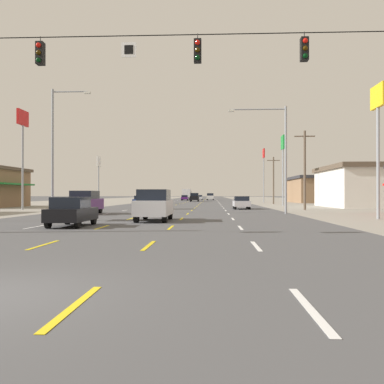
{
  "coord_description": "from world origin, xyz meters",
  "views": [
    {
      "loc": [
        3.81,
        -6.77,
        1.68
      ],
      "look_at": [
        0.59,
        62.42,
        2.05
      ],
      "focal_mm": 39.64,
      "sensor_mm": 36.0,
      "label": 1
    }
  ],
  "objects_px": {
    "suv_inner_right_distant_a": "(210,197)",
    "streetlight_left_row_0": "(56,143)",
    "pole_sign_left_row_2": "(99,168)",
    "pole_sign_right_row_0": "(378,117)",
    "sedan_far_left_far": "(141,200)",
    "suv_center_turn_near": "(154,205)",
    "suv_far_left_mid": "(85,202)",
    "sedan_center_turn_distant_b": "(199,197)",
    "sedan_inner_left_farthest": "(185,198)",
    "pole_sign_right_row_2": "(264,162)",
    "pole_sign_right_row_1": "(283,152)",
    "box_truck_inner_left_distant_c": "(187,194)",
    "hatchback_inner_left_nearest": "(72,211)",
    "suv_center_turn_farther": "(195,197)",
    "sedan_far_right_midfar": "(241,202)",
    "streetlight_right_row_0": "(279,150)",
    "pole_sign_left_row_1": "(23,133)"
  },
  "relations": [
    {
      "from": "suv_center_turn_near",
      "to": "sedan_center_turn_distant_b",
      "type": "bearing_deg",
      "value": 90.0
    },
    {
      "from": "hatchback_inner_left_nearest",
      "to": "suv_center_turn_near",
      "type": "height_order",
      "value": "suv_center_turn_near"
    },
    {
      "from": "suv_center_turn_near",
      "to": "suv_far_left_mid",
      "type": "distance_m",
      "value": 11.48
    },
    {
      "from": "hatchback_inner_left_nearest",
      "to": "pole_sign_right_row_0",
      "type": "height_order",
      "value": "pole_sign_right_row_0"
    },
    {
      "from": "box_truck_inner_left_distant_c",
      "to": "streetlight_left_row_0",
      "type": "bearing_deg",
      "value": -93.85
    },
    {
      "from": "pole_sign_left_row_2",
      "to": "streetlight_left_row_0",
      "type": "bearing_deg",
      "value": -80.59
    },
    {
      "from": "pole_sign_left_row_1",
      "to": "sedan_inner_left_farthest",
      "type": "bearing_deg",
      "value": 79.19
    },
    {
      "from": "hatchback_inner_left_nearest",
      "to": "suv_center_turn_near",
      "type": "xyz_separation_m",
      "value": [
        3.68,
        4.76,
        0.24
      ]
    },
    {
      "from": "suv_center_turn_near",
      "to": "suv_far_left_mid",
      "type": "relative_size",
      "value": 1.0
    },
    {
      "from": "suv_center_turn_farther",
      "to": "sedan_inner_left_farthest",
      "type": "bearing_deg",
      "value": 101.03
    },
    {
      "from": "hatchback_inner_left_nearest",
      "to": "suv_center_turn_near",
      "type": "bearing_deg",
      "value": 52.27
    },
    {
      "from": "sedan_inner_left_farthest",
      "to": "pole_sign_right_row_1",
      "type": "distance_m",
      "value": 57.37
    },
    {
      "from": "sedan_far_left_far",
      "to": "pole_sign_right_row_0",
      "type": "bearing_deg",
      "value": -58.35
    },
    {
      "from": "sedan_far_left_far",
      "to": "suv_center_turn_near",
      "type": "bearing_deg",
      "value": -79.15
    },
    {
      "from": "pole_sign_left_row_2",
      "to": "streetlight_left_row_0",
      "type": "distance_m",
      "value": 36.89
    },
    {
      "from": "pole_sign_right_row_1",
      "to": "hatchback_inner_left_nearest",
      "type": "bearing_deg",
      "value": -114.14
    },
    {
      "from": "pole_sign_right_row_1",
      "to": "sedan_center_turn_distant_b",
      "type": "bearing_deg",
      "value": 101.91
    },
    {
      "from": "suv_center_turn_near",
      "to": "streetlight_right_row_0",
      "type": "bearing_deg",
      "value": 46.72
    },
    {
      "from": "suv_inner_right_distant_a",
      "to": "pole_sign_left_row_2",
      "type": "xyz_separation_m",
      "value": [
        -19.3,
        -48.46,
        5.29
      ]
    },
    {
      "from": "sedan_inner_left_farthest",
      "to": "box_truck_inner_left_distant_c",
      "type": "distance_m",
      "value": 12.86
    },
    {
      "from": "pole_sign_right_row_2",
      "to": "streetlight_right_row_0",
      "type": "bearing_deg",
      "value": -95.52
    },
    {
      "from": "sedan_far_left_far",
      "to": "sedan_center_turn_distant_b",
      "type": "height_order",
      "value": "same"
    },
    {
      "from": "hatchback_inner_left_nearest",
      "to": "pole_sign_right_row_0",
      "type": "xyz_separation_m",
      "value": [
        18.54,
        7.33,
        6.12
      ]
    },
    {
      "from": "pole_sign_right_row_2",
      "to": "streetlight_right_row_0",
      "type": "distance_m",
      "value": 51.35
    },
    {
      "from": "suv_far_left_mid",
      "to": "pole_sign_left_row_2",
      "type": "bearing_deg",
      "value": 103.45
    },
    {
      "from": "suv_center_turn_farther",
      "to": "pole_sign_left_row_2",
      "type": "distance_m",
      "value": 29.72
    },
    {
      "from": "pole_sign_right_row_0",
      "to": "hatchback_inner_left_nearest",
      "type": "bearing_deg",
      "value": -158.43
    },
    {
      "from": "suv_far_left_mid",
      "to": "suv_inner_right_distant_a",
      "type": "distance_m",
      "value": 86.45
    },
    {
      "from": "pole_sign_right_row_0",
      "to": "suv_inner_right_distant_a",
      "type": "bearing_deg",
      "value": 97.2
    },
    {
      "from": "sedan_inner_left_farthest",
      "to": "pole_sign_right_row_2",
      "type": "height_order",
      "value": "pole_sign_right_row_2"
    },
    {
      "from": "suv_center_turn_near",
      "to": "pole_sign_right_row_0",
      "type": "relative_size",
      "value": 0.54
    },
    {
      "from": "sedan_far_right_midfar",
      "to": "suv_inner_right_distant_a",
      "type": "bearing_deg",
      "value": 92.98
    },
    {
      "from": "suv_far_left_mid",
      "to": "pole_sign_left_row_1",
      "type": "bearing_deg",
      "value": 135.41
    },
    {
      "from": "sedan_inner_left_farthest",
      "to": "streetlight_right_row_0",
      "type": "bearing_deg",
      "value": -80.52
    },
    {
      "from": "hatchback_inner_left_nearest",
      "to": "sedan_far_right_midfar",
      "type": "bearing_deg",
      "value": 68.1
    },
    {
      "from": "suv_far_left_mid",
      "to": "pole_sign_left_row_1",
      "type": "distance_m",
      "value": 15.66
    },
    {
      "from": "suv_center_turn_near",
      "to": "pole_sign_right_row_1",
      "type": "bearing_deg",
      "value": 68.07
    },
    {
      "from": "hatchback_inner_left_nearest",
      "to": "sedan_center_turn_distant_b",
      "type": "relative_size",
      "value": 0.87
    },
    {
      "from": "pole_sign_right_row_0",
      "to": "sedan_far_left_far",
      "type": "bearing_deg",
      "value": 121.65
    },
    {
      "from": "suv_far_left_mid",
      "to": "suv_center_turn_farther",
      "type": "xyz_separation_m",
      "value": [
        6.82,
        62.0,
        0.0
      ]
    },
    {
      "from": "sedan_inner_left_farthest",
      "to": "suv_inner_right_distant_a",
      "type": "height_order",
      "value": "suv_inner_right_distant_a"
    },
    {
      "from": "suv_inner_right_distant_a",
      "to": "pole_sign_left_row_1",
      "type": "relative_size",
      "value": 0.45
    },
    {
      "from": "suv_center_turn_farther",
      "to": "streetlight_right_row_0",
      "type": "distance_m",
      "value": 61.96
    },
    {
      "from": "pole_sign_left_row_2",
      "to": "suv_far_left_mid",
      "type": "bearing_deg",
      "value": -76.55
    },
    {
      "from": "pole_sign_right_row_2",
      "to": "suv_far_left_mid",
      "type": "bearing_deg",
      "value": -112.42
    },
    {
      "from": "sedan_far_left_far",
      "to": "sedan_center_turn_distant_b",
      "type": "xyz_separation_m",
      "value": [
        7.42,
        60.45,
        0.0
      ]
    },
    {
      "from": "box_truck_inner_left_distant_c",
      "to": "streetlight_right_row_0",
      "type": "relative_size",
      "value": 0.78
    },
    {
      "from": "sedan_center_turn_distant_b",
      "to": "sedan_far_left_far",
      "type": "bearing_deg",
      "value": -97.0
    },
    {
      "from": "suv_inner_right_distant_a",
      "to": "streetlight_left_row_0",
      "type": "distance_m",
      "value": 86.04
    },
    {
      "from": "suv_far_left_mid",
      "to": "pole_sign_right_row_1",
      "type": "distance_m",
      "value": 33.32
    }
  ]
}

